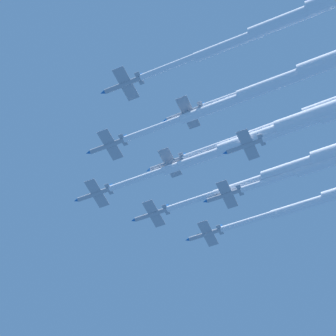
{
  "coord_description": "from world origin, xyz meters",
  "views": [
    {
      "loc": [
        88.93,
        57.0,
        68.77
      ],
      "look_at": [
        0.0,
        0.0,
        204.24
      ],
      "focal_mm": 78.55,
      "sensor_mm": 36.0,
      "label": 1
    }
  ],
  "objects_px": {
    "jet_lead": "(253,138)",
    "jet_starboard_mid": "(283,21)",
    "jet_port_inner": "(274,83)",
    "jet_starboard_inner": "(291,167)"
  },
  "relations": [
    {
      "from": "jet_lead",
      "to": "jet_starboard_mid",
      "type": "relative_size",
      "value": 1.1
    },
    {
      "from": "jet_lead",
      "to": "jet_port_inner",
      "type": "height_order",
      "value": "jet_lead"
    },
    {
      "from": "jet_lead",
      "to": "jet_port_inner",
      "type": "xyz_separation_m",
      "value": [
        10.62,
        10.84,
        -0.55
      ]
    },
    {
      "from": "jet_lead",
      "to": "jet_port_inner",
      "type": "distance_m",
      "value": 15.18
    },
    {
      "from": "jet_starboard_inner",
      "to": "jet_starboard_mid",
      "type": "distance_m",
      "value": 37.69
    },
    {
      "from": "jet_starboard_inner",
      "to": "jet_starboard_mid",
      "type": "height_order",
      "value": "jet_starboard_mid"
    },
    {
      "from": "jet_lead",
      "to": "jet_starboard_mid",
      "type": "height_order",
      "value": "jet_starboard_mid"
    },
    {
      "from": "jet_port_inner",
      "to": "jet_starboard_mid",
      "type": "relative_size",
      "value": 1.08
    },
    {
      "from": "jet_starboard_mid",
      "to": "jet_port_inner",
      "type": "bearing_deg",
      "value": -143.72
    },
    {
      "from": "jet_port_inner",
      "to": "jet_starboard_inner",
      "type": "relative_size",
      "value": 1.1
    }
  ]
}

